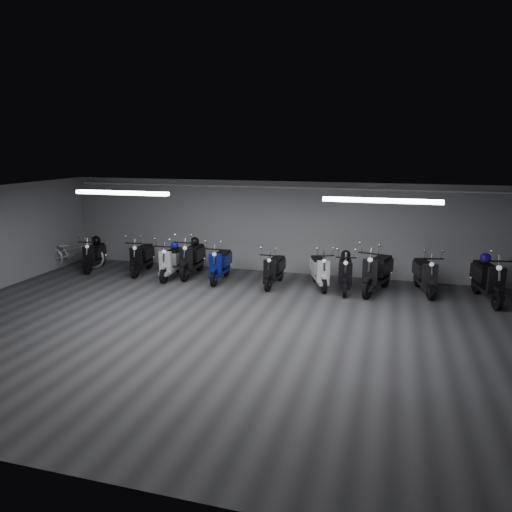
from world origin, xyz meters
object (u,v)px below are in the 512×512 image
(scooter_8, at_px, (378,266))
(helmet_2, at_px, (195,241))
(scooter_0, at_px, (94,251))
(scooter_6, at_px, (320,265))
(scooter_3, at_px, (192,253))
(scooter_10, at_px, (489,273))
(scooter_7, at_px, (345,267))
(scooter_4, at_px, (220,259))
(helmet_4, at_px, (175,245))
(helmet_0, at_px, (346,255))
(helmet_1, at_px, (96,240))
(scooter_1, at_px, (142,252))
(helmet_3, at_px, (486,258))
(scooter_2, at_px, (172,256))
(scooter_9, at_px, (425,269))
(bicycle, at_px, (73,249))
(scooter_5, at_px, (274,265))

(scooter_8, relative_size, helmet_2, 7.37)
(scooter_0, xyz_separation_m, scooter_6, (7.11, 0.02, 0.01))
(scooter_3, bearing_deg, scooter_10, -4.14)
(scooter_7, bearing_deg, scooter_4, 174.05)
(scooter_7, relative_size, helmet_4, 7.30)
(scooter_7, distance_m, helmet_0, 0.38)
(scooter_0, bearing_deg, helmet_1, 90.00)
(scooter_1, bearing_deg, helmet_3, -6.32)
(scooter_6, bearing_deg, helmet_1, 157.87)
(helmet_1, relative_size, helmet_4, 1.18)
(helmet_1, xyz_separation_m, helmet_3, (11.34, -0.00, 0.14))
(scooter_8, bearing_deg, scooter_10, 18.32)
(helmet_2, bearing_deg, scooter_7, -7.00)
(scooter_2, xyz_separation_m, helmet_0, (5.03, 0.32, 0.28))
(scooter_1, relative_size, scooter_4, 0.99)
(helmet_0, relative_size, helmet_2, 0.98)
(scooter_1, distance_m, helmet_4, 1.15)
(scooter_9, xyz_separation_m, helmet_2, (-6.63, 0.19, 0.35))
(helmet_3, bearing_deg, scooter_7, -174.29)
(helmet_0, distance_m, helmet_1, 7.84)
(scooter_2, xyz_separation_m, scooter_8, (5.89, 0.13, 0.08))
(scooter_6, distance_m, helmet_4, 4.37)
(scooter_1, distance_m, helmet_3, 9.66)
(helmet_0, xyz_separation_m, helmet_4, (-5.04, -0.07, -0.00))
(scooter_4, height_order, scooter_8, scooter_8)
(scooter_9, xyz_separation_m, bicycle, (-10.65, -0.25, -0.03))
(scooter_8, relative_size, helmet_0, 7.51)
(scooter_2, bearing_deg, scooter_9, 1.35)
(scooter_1, xyz_separation_m, scooter_9, (8.23, 0.20, 0.01))
(bicycle, xyz_separation_m, helmet_1, (0.73, 0.22, 0.27))
(scooter_3, distance_m, helmet_4, 0.56)
(scooter_10, bearing_deg, scooter_5, 170.13)
(scooter_6, distance_m, bicycle, 7.90)
(scooter_6, height_order, scooter_8, scooter_8)
(scooter_6, bearing_deg, scooter_0, 159.68)
(scooter_8, height_order, helmet_4, scooter_8)
(scooter_5, bearing_deg, bicycle, -178.15)
(helmet_3, bearing_deg, helmet_4, -178.81)
(helmet_1, xyz_separation_m, helmet_4, (2.80, -0.18, 0.03))
(scooter_7, distance_m, helmet_2, 4.63)
(helmet_1, bearing_deg, scooter_5, -3.98)
(scooter_7, distance_m, scooter_10, 3.53)
(scooter_3, height_order, helmet_3, scooter_3)
(scooter_0, height_order, scooter_1, scooter_1)
(scooter_6, bearing_deg, scooter_8, -24.11)
(scooter_1, relative_size, scooter_5, 1.06)
(scooter_0, height_order, helmet_4, scooter_0)
(scooter_7, bearing_deg, scooter_0, 173.31)
(scooter_6, distance_m, helmet_3, 4.20)
(scooter_8, bearing_deg, scooter_1, -163.31)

